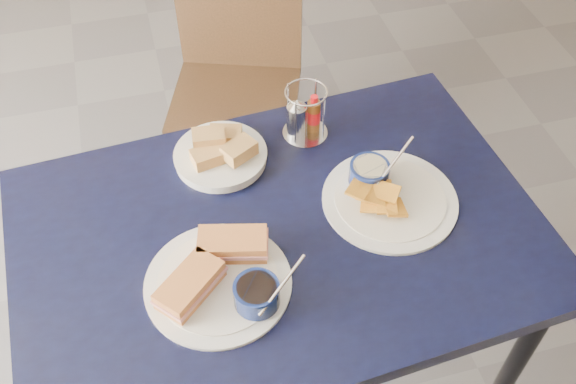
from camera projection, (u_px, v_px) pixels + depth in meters
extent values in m
cube|color=black|center=(279.00, 235.00, 1.39)|extent=(1.17, 0.82, 0.04)
cylinder|color=black|center=(504.00, 382.00, 1.56)|extent=(0.04, 0.04, 0.71)
cylinder|color=black|center=(84.00, 271.00, 1.78)|extent=(0.04, 0.04, 0.71)
cylinder|color=black|center=(411.00, 202.00, 1.94)|extent=(0.04, 0.04, 0.71)
cube|color=black|center=(236.00, 99.00, 2.15)|extent=(0.52, 0.51, 0.04)
cylinder|color=black|center=(201.00, 186.00, 2.19)|extent=(0.04, 0.04, 0.40)
cylinder|color=black|center=(296.00, 168.00, 2.25)|extent=(0.04, 0.04, 0.40)
cylinder|color=black|center=(187.00, 125.00, 2.39)|extent=(0.04, 0.04, 0.40)
cylinder|color=black|center=(274.00, 110.00, 2.45)|extent=(0.04, 0.04, 0.40)
cube|color=black|center=(220.00, 9.00, 2.09)|extent=(0.40, 0.18, 0.43)
cylinder|color=white|center=(218.00, 283.00, 1.28)|extent=(0.30, 0.30, 0.01)
cylinder|color=white|center=(218.00, 281.00, 1.27)|extent=(0.24, 0.24, 0.00)
cube|color=#D2864B|center=(190.00, 285.00, 1.24)|extent=(0.15, 0.15, 0.04)
cube|color=tan|center=(190.00, 286.00, 1.24)|extent=(0.16, 0.15, 0.01)
cube|color=#D2864B|center=(233.00, 244.00, 1.30)|extent=(0.15, 0.10, 0.04)
cube|color=tan|center=(233.00, 245.00, 1.31)|extent=(0.16, 0.11, 0.01)
cylinder|color=#0A143C|center=(257.00, 294.00, 1.22)|extent=(0.09, 0.09, 0.05)
cylinder|color=black|center=(256.00, 290.00, 1.21)|extent=(0.08, 0.08, 0.01)
cylinder|color=silver|center=(282.00, 285.00, 1.19)|extent=(0.11, 0.07, 0.08)
cylinder|color=white|center=(390.00, 200.00, 1.42)|extent=(0.30, 0.30, 0.01)
cylinder|color=white|center=(390.00, 198.00, 1.42)|extent=(0.25, 0.25, 0.00)
cube|color=gold|center=(371.00, 192.00, 1.42)|extent=(0.06, 0.07, 0.01)
cube|color=gold|center=(394.00, 210.00, 1.38)|extent=(0.05, 0.07, 0.03)
cube|color=gold|center=(371.00, 202.00, 1.39)|extent=(0.07, 0.08, 0.02)
cube|color=gold|center=(378.00, 193.00, 1.40)|extent=(0.07, 0.08, 0.02)
cube|color=gold|center=(386.00, 202.00, 1.38)|extent=(0.06, 0.08, 0.01)
cube|color=gold|center=(371.00, 197.00, 1.38)|extent=(0.08, 0.07, 0.02)
cube|color=gold|center=(384.00, 193.00, 1.39)|extent=(0.08, 0.08, 0.02)
cube|color=gold|center=(359.00, 189.00, 1.39)|extent=(0.08, 0.08, 0.02)
cylinder|color=#0A143C|center=(369.00, 173.00, 1.43)|extent=(0.09, 0.09, 0.05)
cylinder|color=#BEB390|center=(370.00, 168.00, 1.42)|extent=(0.08, 0.08, 0.01)
cylinder|color=silver|center=(394.00, 163.00, 1.39)|extent=(0.11, 0.07, 0.08)
cylinder|color=white|center=(221.00, 157.00, 1.50)|extent=(0.21, 0.21, 0.02)
cylinder|color=white|center=(220.00, 154.00, 1.49)|extent=(0.18, 0.18, 0.00)
cube|color=tan|center=(208.00, 157.00, 1.46)|extent=(0.08, 0.06, 0.03)
cube|color=tan|center=(226.00, 136.00, 1.50)|extent=(0.09, 0.07, 0.03)
cube|color=tan|center=(239.00, 150.00, 1.46)|extent=(0.09, 0.08, 0.03)
cube|color=tan|center=(209.00, 138.00, 1.48)|extent=(0.08, 0.06, 0.03)
cylinder|color=silver|center=(305.00, 133.00, 1.57)|extent=(0.11, 0.11, 0.01)
cylinder|color=silver|center=(315.00, 100.00, 1.54)|extent=(0.01, 0.01, 0.13)
cylinder|color=silver|center=(288.00, 105.00, 1.53)|extent=(0.01, 0.01, 0.13)
cylinder|color=silver|center=(296.00, 124.00, 1.49)|extent=(0.01, 0.01, 0.13)
cylinder|color=silver|center=(324.00, 119.00, 1.50)|extent=(0.01, 0.01, 0.13)
torus|color=silver|center=(306.00, 92.00, 1.47)|extent=(0.10, 0.10, 0.00)
cylinder|color=silver|center=(297.00, 121.00, 1.53)|extent=(0.05, 0.05, 0.08)
cone|color=silver|center=(297.00, 103.00, 1.49)|extent=(0.04, 0.04, 0.02)
cylinder|color=brown|center=(314.00, 116.00, 1.54)|extent=(0.03, 0.03, 0.08)
cylinder|color=#A1090D|center=(314.00, 116.00, 1.54)|extent=(0.03, 0.03, 0.03)
cylinder|color=#A1090D|center=(314.00, 99.00, 1.50)|extent=(0.02, 0.02, 0.02)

